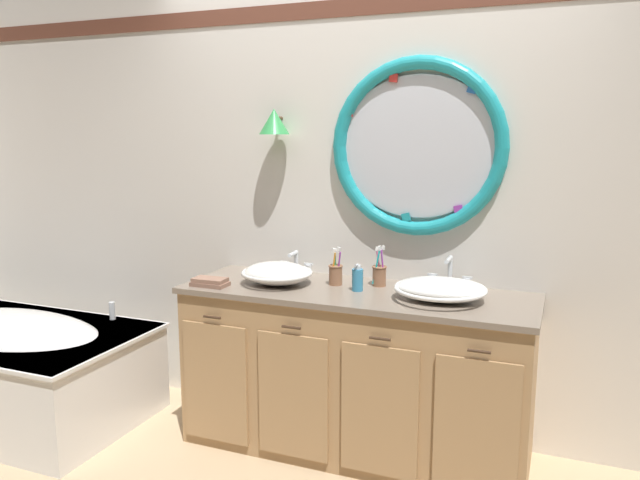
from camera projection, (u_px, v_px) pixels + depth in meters
ground_plane at (326, 467)px, 3.13m from camera, size 14.00×14.00×0.00m
back_wall_assembly at (367, 196)px, 3.44m from camera, size 6.40×0.26×2.60m
vanity_counter at (355, 370)px, 3.26m from camera, size 1.82×0.64×0.87m
bathtub at (11, 363)px, 3.68m from camera, size 1.61×0.94×0.64m
sink_basin_left at (277, 273)px, 3.31m from camera, size 0.38×0.38×0.12m
sink_basin_right at (440, 289)px, 2.99m from camera, size 0.45×0.45×0.11m
faucet_set_left at (296, 265)px, 3.54m from camera, size 0.21×0.12×0.14m
faucet_set_right at (450, 276)px, 3.21m from camera, size 0.23×0.14×0.17m
toothbrush_holder_left at (336, 273)px, 3.30m from camera, size 0.08×0.08×0.21m
toothbrush_holder_right at (379, 274)px, 3.27m from camera, size 0.08×0.08×0.22m
soap_dispenser at (357, 279)px, 3.17m from camera, size 0.06×0.06×0.14m
folded_hand_towel at (210, 282)px, 3.27m from camera, size 0.19×0.11×0.04m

